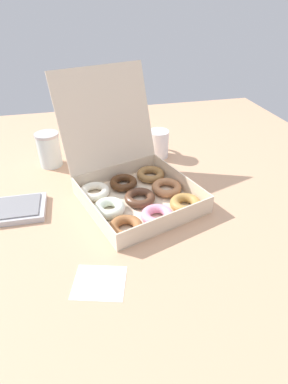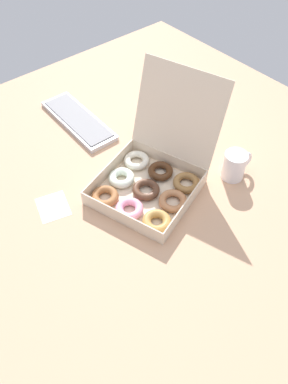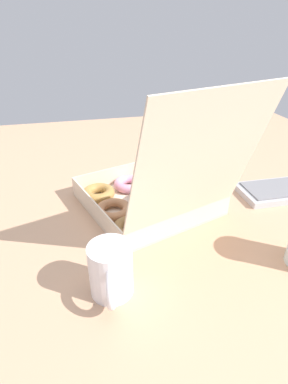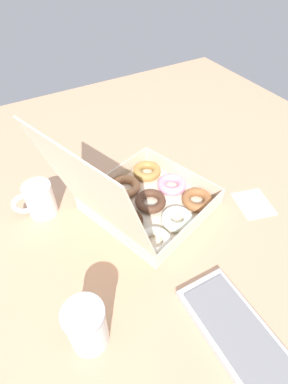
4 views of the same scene
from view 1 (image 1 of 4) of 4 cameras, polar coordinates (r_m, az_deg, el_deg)
name	(u,v)px [view 1 (image 1 of 4)]	position (r cm, az deg, el deg)	size (l,w,h in cm)	color
ground_plane	(126,204)	(93.41, -3.35, -2.33)	(180.00, 180.00, 2.00)	tan
donut_box	(135,188)	(91.83, -1.66, 0.85)	(42.36, 48.48, 35.64)	beige
coffee_mug	(158,143)	(117.15, 2.67, 9.29)	(8.06, 12.02, 10.42)	white
glass_jar	(49,149)	(115.04, -17.61, 7.73)	(8.46, 8.46, 12.54)	silver
paper_napkin	(99,282)	(70.60, -8.49, -16.64)	(11.51, 9.78, 0.15)	white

